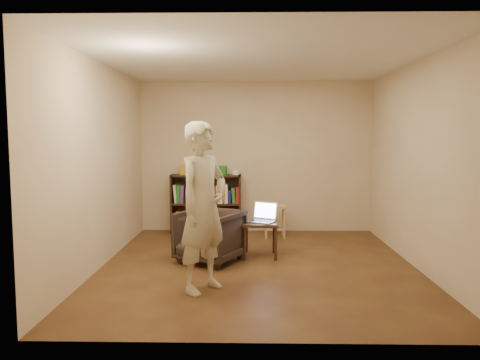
{
  "coord_description": "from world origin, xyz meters",
  "views": [
    {
      "loc": [
        -0.11,
        -5.89,
        1.68
      ],
      "look_at": [
        -0.24,
        0.35,
        1.08
      ],
      "focal_mm": 35.0,
      "sensor_mm": 36.0,
      "label": 1
    }
  ],
  "objects_px": {
    "laptop": "(263,217)",
    "person": "(203,207)",
    "bookshelf": "(206,207)",
    "armchair": "(210,236)",
    "stool": "(275,211)",
    "side_table": "(260,228)"
  },
  "relations": [
    {
      "from": "laptop",
      "to": "person",
      "type": "height_order",
      "value": "person"
    },
    {
      "from": "stool",
      "to": "side_table",
      "type": "bearing_deg",
      "value": -102.37
    },
    {
      "from": "bookshelf",
      "to": "laptop",
      "type": "bearing_deg",
      "value": -59.84
    },
    {
      "from": "armchair",
      "to": "laptop",
      "type": "height_order",
      "value": "laptop"
    },
    {
      "from": "stool",
      "to": "laptop",
      "type": "bearing_deg",
      "value": -101.04
    },
    {
      "from": "person",
      "to": "bookshelf",
      "type": "bearing_deg",
      "value": 40.72
    },
    {
      "from": "bookshelf",
      "to": "armchair",
      "type": "bearing_deg",
      "value": -83.18
    },
    {
      "from": "stool",
      "to": "person",
      "type": "distance_m",
      "value": 2.86
    },
    {
      "from": "armchair",
      "to": "side_table",
      "type": "xyz_separation_m",
      "value": [
        0.67,
        0.27,
        0.06
      ]
    },
    {
      "from": "bookshelf",
      "to": "side_table",
      "type": "bearing_deg",
      "value": -61.24
    },
    {
      "from": "bookshelf",
      "to": "stool",
      "type": "distance_m",
      "value": 1.23
    },
    {
      "from": "bookshelf",
      "to": "stool",
      "type": "xyz_separation_m",
      "value": [
        1.17,
        -0.39,
        -0.01
      ]
    },
    {
      "from": "bookshelf",
      "to": "armchair",
      "type": "xyz_separation_m",
      "value": [
        0.23,
        -1.9,
        -0.09
      ]
    },
    {
      "from": "armchair",
      "to": "side_table",
      "type": "height_order",
      "value": "armchair"
    },
    {
      "from": "laptop",
      "to": "person",
      "type": "bearing_deg",
      "value": -88.85
    },
    {
      "from": "stool",
      "to": "person",
      "type": "height_order",
      "value": "person"
    },
    {
      "from": "bookshelf",
      "to": "stool",
      "type": "height_order",
      "value": "bookshelf"
    },
    {
      "from": "armchair",
      "to": "person",
      "type": "relative_size",
      "value": 0.42
    },
    {
      "from": "stool",
      "to": "side_table",
      "type": "xyz_separation_m",
      "value": [
        -0.27,
        -1.25,
        -0.02
      ]
    },
    {
      "from": "side_table",
      "to": "armchair",
      "type": "bearing_deg",
      "value": -157.97
    },
    {
      "from": "bookshelf",
      "to": "laptop",
      "type": "relative_size",
      "value": 2.65
    },
    {
      "from": "armchair",
      "to": "laptop",
      "type": "relative_size",
      "value": 1.68
    }
  ]
}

